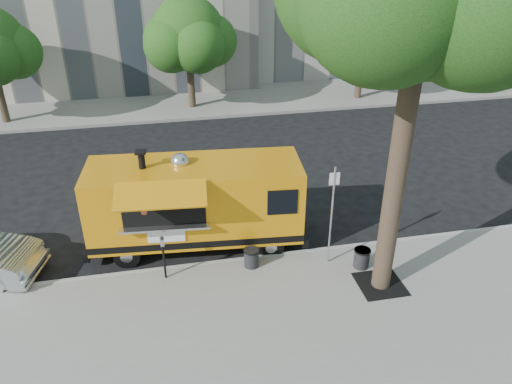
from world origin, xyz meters
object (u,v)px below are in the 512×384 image
(sign_post, at_px, (332,210))
(food_truck, at_px, (195,203))
(trash_bin_left, at_px, (362,258))
(trash_bin_right, at_px, (251,257))
(far_tree_b, at_px, (188,34))
(parking_meter, at_px, (163,252))
(far_tree_c, at_px, (364,30))

(sign_post, xyz_separation_m, food_truck, (-3.54, 1.80, -0.37))
(trash_bin_left, relative_size, trash_bin_right, 1.05)
(far_tree_b, height_order, parking_meter, far_tree_b)
(sign_post, bearing_deg, far_tree_b, 100.15)
(far_tree_c, xyz_separation_m, food_truck, (-9.99, -12.15, -2.24))
(food_truck, relative_size, trash_bin_left, 11.67)
(far_tree_c, bearing_deg, food_truck, -129.41)
(far_tree_c, bearing_deg, parking_meter, -128.66)
(trash_bin_right, bearing_deg, far_tree_c, 57.85)
(parking_meter, xyz_separation_m, trash_bin_right, (2.39, 0.05, -0.54))
(food_truck, bearing_deg, far_tree_b, 90.56)
(far_tree_c, distance_m, trash_bin_right, 16.51)
(far_tree_b, relative_size, trash_bin_right, 10.24)
(parking_meter, height_order, trash_bin_left, parking_meter)
(far_tree_c, height_order, trash_bin_right, far_tree_c)
(food_truck, bearing_deg, parking_meter, -117.30)
(sign_post, bearing_deg, far_tree_c, 65.19)
(far_tree_b, distance_m, sign_post, 14.61)
(far_tree_c, xyz_separation_m, trash_bin_right, (-8.61, -13.70, -3.28))
(far_tree_c, xyz_separation_m, trash_bin_left, (-5.61, -14.35, -3.27))
(far_tree_c, xyz_separation_m, parking_meter, (-11.00, -13.75, -2.74))
(sign_post, distance_m, trash_bin_right, 2.59)
(trash_bin_right, bearing_deg, far_tree_b, 91.59)
(parking_meter, bearing_deg, sign_post, -2.52)
(parking_meter, relative_size, food_truck, 0.20)
(sign_post, relative_size, parking_meter, 2.25)
(sign_post, relative_size, trash_bin_left, 5.34)
(far_tree_b, height_order, sign_post, far_tree_b)
(sign_post, relative_size, food_truck, 0.46)
(far_tree_b, height_order, trash_bin_left, far_tree_b)
(far_tree_b, xyz_separation_m, parking_meter, (-2.00, -14.05, -2.85))
(far_tree_b, bearing_deg, food_truck, -94.53)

